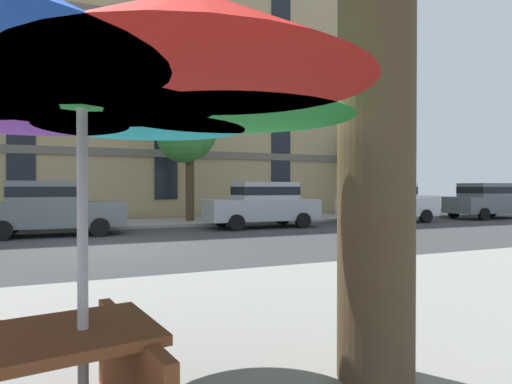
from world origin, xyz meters
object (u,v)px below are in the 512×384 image
street_tree_right (377,153)px  sedan_gray (52,207)px  sedan_white (387,201)px  patio_umbrella (82,70)px  sedan_gray_midblock (487,200)px  street_tree_middle (185,133)px  sedan_silver (263,203)px

street_tree_right → sedan_gray: bearing=-166.8°
sedan_white → patio_umbrella: 18.01m
patio_umbrella → sedan_gray: bearing=93.7°
sedan_white → sedan_gray_midblock: same height
street_tree_middle → street_tree_right: 11.03m
sedan_white → street_tree_middle: street_tree_middle is taller
sedan_gray_midblock → street_tree_middle: (-14.82, 2.69, 2.94)m
street_tree_middle → street_tree_right: street_tree_right is taller
street_tree_middle → street_tree_right: size_ratio=0.99×
street_tree_middle → patio_umbrella: size_ratio=1.58×
street_tree_right → sedan_gray_midblock: bearing=-44.3°
street_tree_middle → patio_umbrella: street_tree_middle is taller
sedan_white → sedan_gray_midblock: size_ratio=1.00×
sedan_gray_midblock → street_tree_right: 5.94m
sedan_white → sedan_gray: bearing=180.0°
street_tree_right → patio_umbrella: street_tree_right is taller
patio_umbrella → sedan_gray_midblock: bearing=33.7°
sedan_gray_midblock → street_tree_middle: size_ratio=0.82×
sedan_white → street_tree_right: street_tree_right is taller
sedan_gray → sedan_silver: 7.46m
sedan_gray → street_tree_middle: bearing=28.3°
street_tree_right → sedan_silver: bearing=-156.2°
sedan_silver → street_tree_right: (8.51, 3.75, 2.52)m
sedan_gray → sedan_white: bearing=0.0°
street_tree_middle → patio_umbrella: bearing=-105.2°
sedan_gray → patio_umbrella: patio_umbrella is taller
street_tree_right → patio_umbrella: (-15.16, -16.45, -1.23)m
sedan_silver → street_tree_middle: size_ratio=0.82×
sedan_gray_midblock → street_tree_middle: bearing=169.7°
sedan_gray → sedan_silver: bearing=0.0°
sedan_gray → street_tree_middle: 6.40m
sedan_gray_midblock → street_tree_right: size_ratio=0.82×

